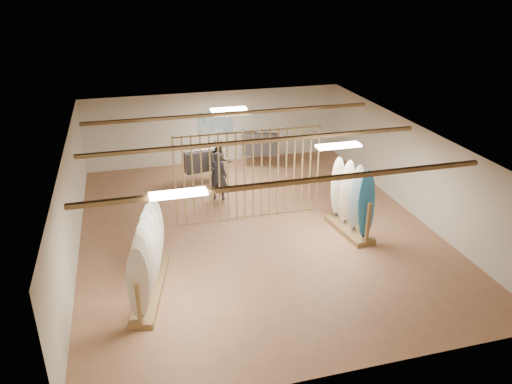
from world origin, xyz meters
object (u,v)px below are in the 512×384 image
object	(u,v)px
clothing_rack_a	(201,161)
shopper_b	(220,161)
rack_right	(350,209)
rack_left	(148,268)
shopper_a	(218,173)
clothing_rack_b	(260,144)

from	to	relation	value
clothing_rack_a	shopper_b	xyz separation A→B (m)	(0.60, -0.46, 0.13)
clothing_rack_a	rack_right	bearing A→B (deg)	-65.08
rack_left	shopper_a	xyz separation A→B (m)	(2.60, 4.79, 0.27)
clothing_rack_a	clothing_rack_b	bearing A→B (deg)	8.56
clothing_rack_a	clothing_rack_b	size ratio (longest dim) A/B	0.88
rack_left	clothing_rack_b	xyz separation A→B (m)	(4.71, 7.12, 0.31)
shopper_a	shopper_b	world-z (taller)	shopper_b
rack_left	clothing_rack_b	distance (m)	8.55
shopper_a	clothing_rack_a	bearing A→B (deg)	-51.55
clothing_rack_a	shopper_a	size ratio (longest dim) A/B	0.70
rack_left	clothing_rack_a	xyz separation A→B (m)	(2.28, 6.20, 0.19)
clothing_rack_a	shopper_b	world-z (taller)	shopper_b
rack_right	shopper_a	world-z (taller)	rack_right
rack_left	rack_right	size ratio (longest dim) A/B	1.29
clothing_rack_b	clothing_rack_a	bearing A→B (deg)	-137.06
clothing_rack_b	shopper_a	bearing A→B (deg)	-109.81
rack_left	shopper_a	bearing A→B (deg)	74.40
clothing_rack_a	shopper_a	world-z (taller)	shopper_a
shopper_b	clothing_rack_b	bearing A→B (deg)	32.92
rack_left	shopper_b	size ratio (longest dim) A/B	1.43
rack_left	shopper_a	world-z (taller)	rack_left
clothing_rack_a	shopper_b	distance (m)	0.76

